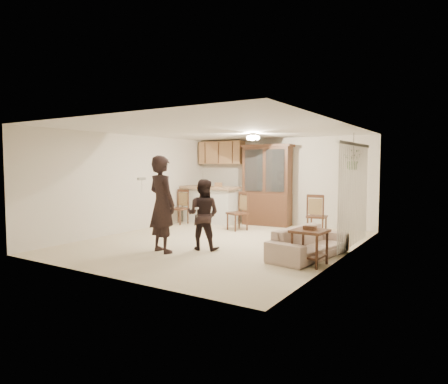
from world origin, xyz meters
The scene contains 23 objects.
floor centered at (0.00, 0.00, 0.00)m, with size 6.50×6.50×0.00m, color beige.
ceiling centered at (0.00, 0.00, 2.50)m, with size 5.50×6.50×0.02m, color silver.
wall_back centered at (0.00, 3.25, 1.25)m, with size 5.50×0.02×2.50m, color beige.
wall_front centered at (0.00, -3.25, 1.25)m, with size 5.50×0.02×2.50m, color beige.
wall_left centered at (-2.75, 0.00, 1.25)m, with size 0.02×6.50×2.50m, color beige.
wall_right centered at (2.75, 0.00, 1.25)m, with size 0.02×6.50×2.50m, color beige.
breakfast_bar centered at (-1.85, 2.35, 0.50)m, with size 1.60×0.55×1.00m, color silver.
bar_top centered at (-1.85, 2.35, 1.05)m, with size 1.75×0.70×0.08m, color tan.
upper_cabinets centered at (-1.90, 3.07, 2.10)m, with size 1.50×0.34×0.70m, color #905F3E.
vertical_blinds centered at (2.71, 0.90, 1.10)m, with size 0.06×2.30×2.10m, color silver, non-canonical shape.
ceiling_fixture centered at (0.20, 1.20, 2.40)m, with size 0.36×0.36×0.20m, color #FFE4BF, non-canonical shape.
hanging_plant centered at (2.30, 2.40, 1.85)m, with size 0.43×0.37×0.48m, color #285120.
plant_cord centered at (2.30, 2.40, 2.17)m, with size 0.01×0.01×0.65m, color black.
sofa centered at (2.21, -0.33, 0.37)m, with size 1.87×0.73×0.73m, color beige.
adult centered at (-0.41, -1.45, 0.90)m, with size 0.66×0.43×1.80m, color black.
child centered at (0.14, -0.82, 0.68)m, with size 0.66×0.51×1.35m, color black.
china_hutch centered at (-0.22, 2.86, 1.13)m, with size 1.51×0.71×2.30m.
side_table centered at (2.42, -0.87, 0.32)m, with size 0.60×0.60×0.68m.
chair_bar centered at (-2.49, 1.68, 0.28)m, with size 0.45×0.45×1.00m.
chair_hutch_left centered at (-0.48, 1.62, 0.29)m, with size 0.60×0.60×1.01m.
chair_hutch_right centered at (1.52, 2.11, 0.28)m, with size 0.49×0.49×1.01m.
controller_adult centered at (-0.53, -1.88, 1.47)m, with size 0.05×0.17×0.05m, color silver.
controller_child centered at (0.22, -1.15, 0.88)m, with size 0.04×0.12×0.04m, color silver.
Camera 1 is at (4.79, -7.42, 1.74)m, focal length 32.00 mm.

